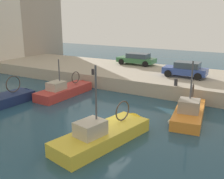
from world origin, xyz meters
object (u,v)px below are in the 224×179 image
(parked_car_blue, at_px, (186,69))
(mooring_bollard_mid, at_px, (93,72))
(mooring_bollard_south, at_px, (176,82))
(parked_car_green, at_px, (137,59))
(fishing_boat_red, at_px, (67,93))
(fishing_boat_yellow, at_px, (107,139))
(fishing_boat_orange, at_px, (189,115))

(parked_car_blue, relative_size, mooring_bollard_mid, 7.12)
(mooring_bollard_south, relative_size, mooring_bollard_mid, 1.00)
(mooring_bollard_south, bearing_deg, parked_car_blue, 3.34)
(parked_car_green, bearing_deg, mooring_bollard_south, -136.35)
(fishing_boat_red, distance_m, parked_car_blue, 10.84)
(mooring_bollard_south, bearing_deg, fishing_boat_yellow, 173.80)
(fishing_boat_yellow, bearing_deg, fishing_boat_red, 53.07)
(fishing_boat_yellow, height_order, mooring_bollard_mid, fishing_boat_yellow)
(mooring_bollard_mid, bearing_deg, mooring_bollard_south, -90.00)
(parked_car_blue, height_order, mooring_bollard_mid, parked_car_blue)
(parked_car_blue, xyz_separation_m, mooring_bollard_mid, (-3.48, 7.80, -0.43))
(fishing_boat_red, bearing_deg, parked_car_blue, -50.95)
(fishing_boat_yellow, relative_size, fishing_boat_red, 1.09)
(fishing_boat_yellow, distance_m, parked_car_green, 17.12)
(fishing_boat_yellow, height_order, parked_car_green, fishing_boat_yellow)
(fishing_boat_red, distance_m, mooring_bollard_mid, 3.57)
(fishing_boat_red, bearing_deg, mooring_bollard_mid, -8.81)
(mooring_bollard_mid, bearing_deg, parked_car_green, -9.86)
(mooring_bollard_south, xyz_separation_m, mooring_bollard_mid, (0.00, 8.00, 0.00))
(fishing_boat_orange, relative_size, parked_car_green, 1.39)
(parked_car_green, xyz_separation_m, mooring_bollard_mid, (-7.09, 1.23, -0.40))
(fishing_boat_yellow, height_order, mooring_bollard_south, fishing_boat_yellow)
(parked_car_green, xyz_separation_m, mooring_bollard_south, (-7.09, -6.77, -0.40))
(fishing_boat_orange, relative_size, mooring_bollard_south, 11.10)
(mooring_bollard_mid, bearing_deg, fishing_boat_yellow, -141.74)
(fishing_boat_red, relative_size, parked_car_blue, 1.62)
(parked_car_blue, bearing_deg, mooring_bollard_south, -176.66)
(parked_car_green, relative_size, parked_car_blue, 1.12)
(parked_car_green, relative_size, mooring_bollard_south, 7.98)
(parked_car_green, bearing_deg, fishing_boat_red, 170.47)
(fishing_boat_red, xyz_separation_m, mooring_bollard_mid, (3.25, -0.50, 1.38))
(fishing_boat_red, height_order, mooring_bollard_south, fishing_boat_red)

